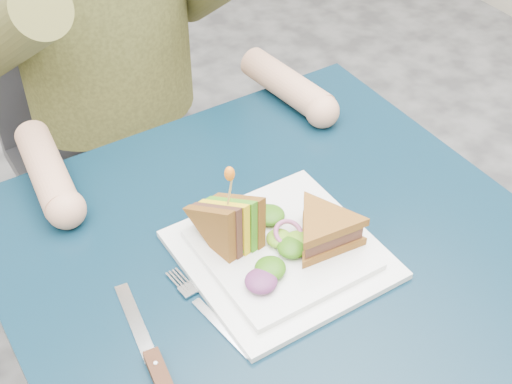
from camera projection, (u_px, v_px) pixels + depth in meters
table at (284, 294)px, 1.06m from camera, size 0.75×0.75×0.73m
chair at (103, 115)px, 1.59m from camera, size 0.42×0.40×0.93m
plate at (281, 252)px, 1.00m from camera, size 0.26×0.26×0.02m
sandwich_flat at (325, 230)px, 0.98m from camera, size 0.13×0.13×0.05m
sandwich_upright at (231, 225)px, 0.98m from camera, size 0.08×0.13×0.13m
fork at (210, 314)px, 0.93m from camera, size 0.03×0.18×0.01m
knife at (158, 371)px, 0.86m from camera, size 0.05×0.22×0.02m
toothpick at (230, 190)px, 0.94m from camera, size 0.01×0.01×0.06m
toothpick_frill at (230, 174)px, 0.92m from camera, size 0.01×0.01×0.02m
lettuce_spill at (280, 236)px, 1.00m from camera, size 0.15×0.13×0.02m
onion_ring at (288, 233)px, 0.99m from camera, size 0.04×0.04×0.02m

